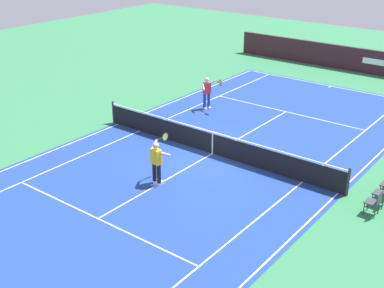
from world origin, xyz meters
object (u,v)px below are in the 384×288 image
(tennis_player_far, at_px, (207,91))
(spectator_chair_6, at_px, (375,201))
(tennis_ball, at_px, (164,153))
(tennis_net, at_px, (213,143))
(spectator_chair_5, at_px, (383,192))
(tennis_player_near, at_px, (157,160))

(tennis_player_far, relative_size, spectator_chair_6, 1.93)
(spectator_chair_6, bearing_deg, tennis_ball, -86.22)
(tennis_net, relative_size, spectator_chair_5, 13.30)
(tennis_player_near, bearing_deg, spectator_chair_6, 110.60)
(tennis_ball, bearing_deg, tennis_player_near, 35.19)
(spectator_chair_5, bearing_deg, tennis_player_far, -112.35)
(tennis_net, bearing_deg, tennis_player_near, -1.42)
(spectator_chair_6, bearing_deg, tennis_player_near, -69.40)
(tennis_net, xyz_separation_m, tennis_player_near, (3.37, -0.08, 0.44))
(tennis_ball, bearing_deg, tennis_net, 129.12)
(tennis_player_far, relative_size, spectator_chair_5, 1.93)
(tennis_player_near, distance_m, spectator_chair_6, 7.58)
(tennis_net, bearing_deg, tennis_ball, -50.88)
(spectator_chair_5, height_order, spectator_chair_6, same)
(tennis_net, bearing_deg, tennis_player_far, -141.54)
(tennis_net, xyz_separation_m, spectator_chair_6, (0.71, 7.00, 0.03))
(tennis_ball, height_order, spectator_chair_5, spectator_chair_5)
(spectator_chair_6, bearing_deg, tennis_player_far, -115.78)
(tennis_net, relative_size, tennis_player_far, 6.89)
(tennis_net, bearing_deg, spectator_chair_6, 84.24)
(tennis_player_far, bearing_deg, tennis_player_near, 23.56)
(spectator_chair_6, bearing_deg, tennis_net, -95.76)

